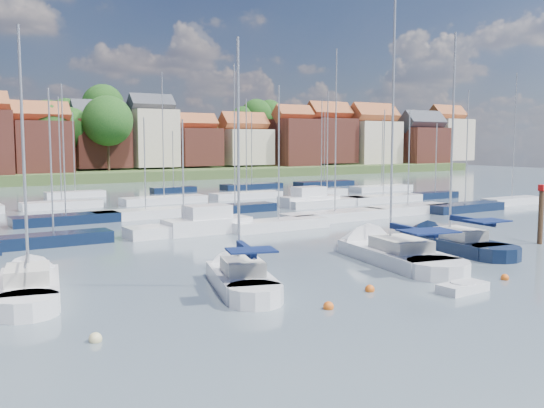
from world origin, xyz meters
TOP-DOWN VIEW (x-y plane):
  - ground at (0.00, 40.00)m, footprint 260.00×260.00m
  - sailboat_left at (-11.86, 3.40)m, footprint 5.47×10.14m
  - sailboat_centre at (-0.62, 4.95)m, footprint 5.88×13.58m
  - sailboat_navy at (5.36, 5.29)m, footprint 4.12×11.59m
  - sailboat_far at (-21.21, 7.44)m, footprint 4.88×10.68m
  - tender at (-3.43, -4.03)m, footprint 2.68×1.33m
  - timber_piling at (12.43, 2.43)m, footprint 0.40×0.40m
  - buoy_a at (-20.68, -1.78)m, footprint 0.49×0.49m
  - buoy_b at (-10.80, -2.90)m, footprint 0.48×0.48m
  - buoy_c at (-7.16, -1.51)m, footprint 0.47×0.47m
  - buoy_d at (0.58, -3.45)m, footprint 0.43×0.43m
  - buoy_e at (2.20, 7.43)m, footprint 0.47×0.47m
  - marina_field at (1.91, 35.15)m, footprint 79.62×41.41m
  - far_shore_town at (2.23, 132.67)m, footprint 212.46×90.00m

SIDE VIEW (x-z plane):
  - ground at x=0.00m, z-range 0.00..0.00m
  - buoy_a at x=-20.68m, z-range -0.25..0.25m
  - buoy_b at x=-10.80m, z-range -0.24..0.24m
  - buoy_c at x=-7.16m, z-range -0.24..0.24m
  - buoy_d at x=0.58m, z-range -0.22..0.22m
  - buoy_e at x=2.20m, z-range -0.24..0.24m
  - tender at x=-3.43m, z-range -0.06..0.50m
  - sailboat_far at x=-21.21m, z-range -6.54..7.21m
  - sailboat_centre at x=-0.62m, z-range -8.56..9.25m
  - sailboat_navy at x=5.36m, z-range -7.51..8.22m
  - sailboat_left at x=-11.86m, z-range -6.35..7.08m
  - marina_field at x=1.91m, z-range -7.53..8.40m
  - timber_piling at x=12.43m, z-range -2.06..4.46m
  - far_shore_town at x=2.23m, z-range -6.53..15.74m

